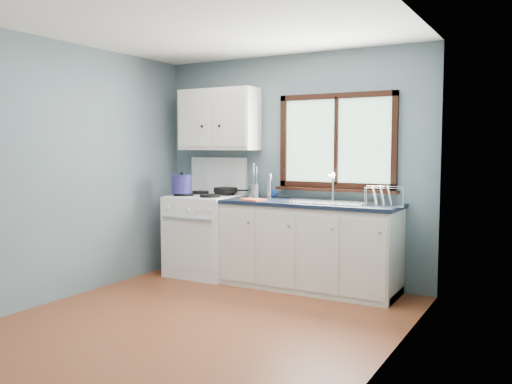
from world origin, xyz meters
The scene contains 19 objects.
floor centered at (0.00, 0.00, -0.01)m, with size 3.20×3.60×0.02m, color brown.
ceiling centered at (0.00, 0.00, 2.51)m, with size 3.20×3.60×0.02m, color white.
wall_back centered at (0.00, 1.81, 1.25)m, with size 3.20×0.02×2.50m, color slate.
wall_front centered at (0.00, -1.81, 1.25)m, with size 3.20×0.02×2.50m, color slate.
wall_left centered at (-1.61, 0.00, 1.25)m, with size 0.02×3.60×2.50m, color slate.
wall_right centered at (1.61, 0.00, 1.25)m, with size 0.02×3.60×2.50m, color slate.
gas_range centered at (-0.95, 1.47, 0.49)m, with size 0.76×0.69×1.36m.
base_cabinets centered at (0.36, 1.49, 0.41)m, with size 1.85×0.60×0.88m.
countertop centered at (0.36, 1.49, 0.90)m, with size 1.89×0.64×0.04m, color black.
sink centered at (0.54, 1.49, 0.86)m, with size 0.84×0.46×0.44m.
window centered at (0.54, 1.77, 1.48)m, with size 1.36×0.10×1.03m.
upper_cabinets centered at (-0.85, 1.63, 1.80)m, with size 0.95×0.35×0.70m.
skillet centered at (-0.76, 1.63, 0.99)m, with size 0.43×0.33×0.05m.
stockpot centered at (-1.14, 1.30, 1.07)m, with size 0.27×0.27×0.24m.
utensil_crock centered at (-0.37, 1.62, 1.00)m, with size 0.13×0.13×0.39m.
thermos centered at (-0.22, 1.68, 1.05)m, with size 0.06×0.06×0.27m, color silver.
soap_bottle centered at (-0.21, 1.74, 1.03)m, with size 0.09×0.09×0.23m, color blue.
dish_towel centered at (-0.21, 1.30, 0.93)m, with size 0.25×0.18×0.02m, color #D45A34.
dish_rack centered at (1.13, 1.49, 0.97)m, with size 0.43×0.37×0.19m.
Camera 1 is at (2.61, -3.65, 1.48)m, focal length 38.00 mm.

